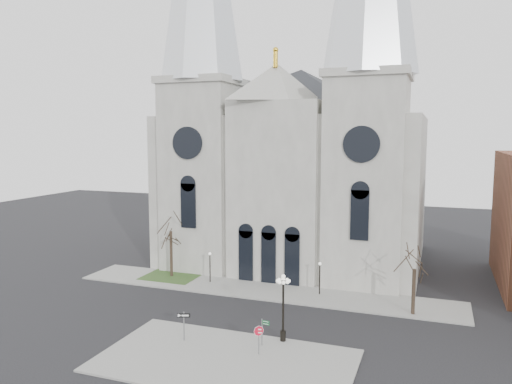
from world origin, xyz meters
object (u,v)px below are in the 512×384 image
(globe_lamp, at_px, (283,299))
(one_way_sign, at_px, (184,321))
(stop_sign, at_px, (259,333))
(street_name_sign, at_px, (263,330))

(globe_lamp, bearing_deg, one_way_sign, -160.49)
(stop_sign, height_order, one_way_sign, one_way_sign)
(one_way_sign, bearing_deg, street_name_sign, -9.28)
(stop_sign, distance_m, one_way_sign, 6.26)
(stop_sign, relative_size, street_name_sign, 1.05)
(globe_lamp, xyz_separation_m, one_way_sign, (-7.20, -2.55, -1.77))
(globe_lamp, relative_size, street_name_sign, 2.55)
(street_name_sign, bearing_deg, stop_sign, -76.67)
(globe_lamp, bearing_deg, stop_sign, -108.21)
(one_way_sign, distance_m, street_name_sign, 6.16)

